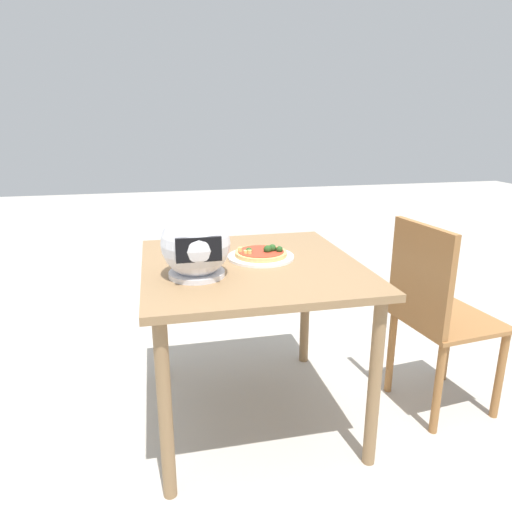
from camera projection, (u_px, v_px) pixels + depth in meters
name	position (u px, v px, depth m)	size (l,w,h in m)	color
ground_plane	(251.00, 413.00, 2.16)	(14.00, 14.00, 0.00)	#B2ADA3
dining_table	(251.00, 284.00, 1.98)	(0.90, 0.95, 0.74)	olive
pizza_plate	(261.00, 257.00, 2.02)	(0.29, 0.29, 0.01)	white
pizza	(262.00, 253.00, 2.01)	(0.23, 0.23, 0.05)	tan
motorcycle_helmet	(196.00, 245.00, 1.75)	(0.27, 0.27, 0.27)	silver
chair_side	(434.00, 309.00, 2.07)	(0.44, 0.44, 0.90)	#996638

